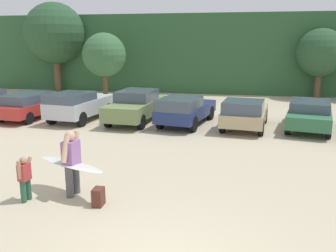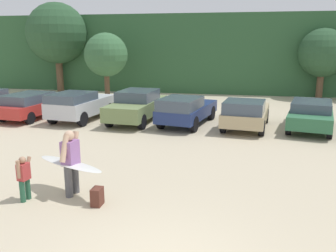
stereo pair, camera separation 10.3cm
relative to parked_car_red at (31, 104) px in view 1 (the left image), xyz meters
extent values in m
cube|color=#2D5633|center=(9.49, 16.66, 2.29)|extent=(108.00, 12.00, 6.03)
cylinder|color=brown|center=(-3.69, 10.05, 0.57)|extent=(0.54, 0.54, 2.58)
sphere|color=#284C2D|center=(-3.69, 10.05, 3.87)|extent=(4.75, 4.75, 4.75)
cylinder|color=brown|center=(1.21, 7.75, 0.14)|extent=(0.38, 0.38, 1.72)
sphere|color=#38663D|center=(1.21, 7.75, 2.32)|extent=(3.10, 3.10, 3.10)
cylinder|color=brown|center=(16.22, 10.09, 0.17)|extent=(0.45, 0.45, 1.77)
sphere|color=#284C2D|center=(16.22, 10.09, 2.48)|extent=(3.36, 3.36, 3.36)
cylinder|color=black|center=(-1.83, 0.79, -0.37)|extent=(0.28, 0.72, 0.70)
cube|color=#B72D28|center=(0.02, 0.16, -0.13)|extent=(2.35, 4.79, 0.57)
cube|color=#3F4C5B|center=(-0.05, -0.41, 0.39)|extent=(1.97, 2.70, 0.46)
cylinder|color=black|center=(-0.64, 1.76, -0.42)|extent=(0.29, 0.63, 0.61)
cylinder|color=black|center=(1.01, 1.58, -0.42)|extent=(0.29, 0.63, 0.61)
cylinder|color=black|center=(-0.98, -1.27, -0.42)|extent=(0.29, 0.63, 0.61)
cylinder|color=black|center=(0.68, -1.45, -0.42)|extent=(0.29, 0.63, 0.61)
cube|color=silver|center=(2.77, 0.00, 0.01)|extent=(2.34, 4.19, 0.74)
cube|color=#3F4C5B|center=(2.66, -0.87, 0.58)|extent=(1.97, 2.44, 0.41)
cylinder|color=black|center=(2.11, 1.41, -0.36)|extent=(0.31, 0.74, 0.71)
cylinder|color=black|center=(3.76, 1.20, -0.36)|extent=(0.31, 0.74, 0.71)
cylinder|color=black|center=(1.78, -1.20, -0.36)|extent=(0.31, 0.74, 0.71)
cylinder|color=black|center=(3.43, -1.41, -0.36)|extent=(0.31, 0.74, 0.71)
cube|color=#6B7F4C|center=(5.67, 0.15, -0.02)|extent=(2.17, 4.72, 0.70)
cube|color=#3F4C5B|center=(5.69, 0.34, 0.59)|extent=(1.84, 2.29, 0.52)
cylinder|color=black|center=(4.97, 1.73, -0.37)|extent=(0.27, 0.72, 0.70)
cylinder|color=black|center=(6.61, 1.60, -0.37)|extent=(0.27, 0.72, 0.70)
cylinder|color=black|center=(4.74, -1.30, -0.37)|extent=(0.27, 0.72, 0.70)
cylinder|color=black|center=(6.37, -1.42, -0.37)|extent=(0.27, 0.72, 0.70)
cube|color=navy|center=(8.27, 0.12, -0.08)|extent=(2.57, 4.60, 0.57)
cube|color=#3F4C5B|center=(8.07, -0.92, 0.47)|extent=(2.02, 2.47, 0.51)
cylinder|color=black|center=(7.76, 1.68, -0.36)|extent=(0.35, 0.75, 0.72)
cylinder|color=black|center=(9.33, 1.37, -0.36)|extent=(0.35, 0.75, 0.72)
cylinder|color=black|center=(7.21, -1.14, -0.36)|extent=(0.35, 0.75, 0.72)
cylinder|color=black|center=(8.78, -1.44, -0.36)|extent=(0.35, 0.75, 0.72)
cube|color=tan|center=(11.06, -0.10, -0.10)|extent=(2.32, 4.26, 0.57)
cube|color=#3F4C5B|center=(10.94, -1.08, 0.44)|extent=(1.91, 2.06, 0.51)
cylinder|color=black|center=(10.40, 1.34, -0.38)|extent=(0.30, 0.70, 0.68)
cylinder|color=black|center=(12.05, 1.14, -0.38)|extent=(0.30, 0.70, 0.68)
cylinder|color=black|center=(10.08, -1.33, -0.38)|extent=(0.30, 0.70, 0.68)
cylinder|color=black|center=(11.73, -1.53, -0.38)|extent=(0.30, 0.70, 0.68)
cube|color=#2D6642|center=(13.96, 0.13, -0.10)|extent=(2.65, 4.61, 0.57)
cube|color=#3F4C5B|center=(13.96, 0.10, 0.39)|extent=(2.10, 2.61, 0.42)
cylinder|color=black|center=(13.44, 1.69, -0.38)|extent=(0.35, 0.71, 0.68)
cylinder|color=black|center=(15.05, 1.37, -0.38)|extent=(0.35, 0.71, 0.68)
cylinder|color=black|center=(12.87, -1.11, -0.38)|extent=(0.35, 0.71, 0.68)
cylinder|color=black|center=(14.48, -1.44, -0.38)|extent=(0.35, 0.71, 0.68)
cylinder|color=#4C4C51|center=(6.50, -9.01, -0.30)|extent=(0.20, 0.20, 0.84)
cylinder|color=#4C4C51|center=(6.54, -8.71, -0.30)|extent=(0.20, 0.20, 0.84)
cube|color=#9966A5|center=(6.52, -8.86, 0.44)|extent=(0.38, 0.47, 0.64)
sphere|color=#D8AD8C|center=(6.52, -8.86, 0.89)|extent=(0.27, 0.27, 0.27)
cylinder|color=#D8AD8C|center=(6.49, -9.09, 0.61)|extent=(0.19, 0.39, 0.68)
cylinder|color=#D8AD8C|center=(6.56, -8.63, 0.61)|extent=(0.18, 0.32, 0.69)
cylinder|color=#26593F|center=(5.50, -9.53, -0.44)|extent=(0.13, 0.13, 0.56)
cylinder|color=#26593F|center=(5.53, -9.34, -0.44)|extent=(0.13, 0.13, 0.56)
cube|color=#B23838|center=(5.52, -9.43, 0.06)|extent=(0.25, 0.31, 0.43)
sphere|color=tan|center=(5.52, -9.43, 0.36)|extent=(0.18, 0.18, 0.18)
cylinder|color=tan|center=(5.49, -9.59, 0.17)|extent=(0.11, 0.12, 0.46)
cylinder|color=tan|center=(5.54, -9.28, 0.17)|extent=(0.14, 0.30, 0.45)
ellipsoid|color=white|center=(6.47, -8.80, 0.11)|extent=(2.35, 1.54, 0.16)
cube|color=#592D23|center=(7.41, -9.34, -0.49)|extent=(0.24, 0.34, 0.45)
camera|label=1|loc=(10.68, -17.13, 3.23)|focal=38.72mm
camera|label=2|loc=(10.78, -17.11, 3.23)|focal=38.72mm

